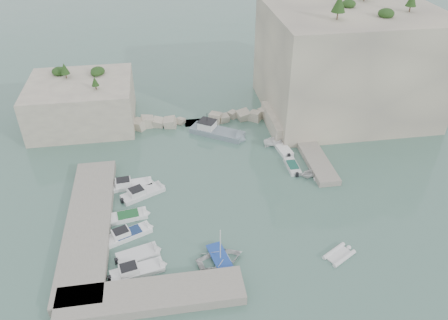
{
  "coord_description": "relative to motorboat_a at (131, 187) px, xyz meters",
  "views": [
    {
      "loc": [
        -7.38,
        -40.72,
        34.98
      ],
      "look_at": [
        0.0,
        6.0,
        3.0
      ],
      "focal_mm": 35.0,
      "sensor_mm": 36.0,
      "label": 1
    }
  ],
  "objects": [
    {
      "name": "tender_east_a",
      "position": [
        23.94,
        -1.47,
        0.0
      ],
      "size": [
        3.51,
        3.25,
        1.53
      ],
      "primitive_type": "imported",
      "rotation": [
        0.0,
        0.0,
        1.87
      ],
      "color": "silver",
      "rests_on": "ground"
    },
    {
      "name": "motorboat_e",
      "position": [
        1.04,
        -12.69,
        0.0
      ],
      "size": [
        5.23,
        3.23,
        0.7
      ],
      "primitive_type": null,
      "rotation": [
        0.0,
        0.0,
        0.27
      ],
      "color": "silver",
      "rests_on": "ground"
    },
    {
      "name": "ledge_east",
      "position": [
        25.92,
        3.88,
        0.4
      ],
      "size": [
        3.0,
        16.0,
        0.8
      ],
      "primitive_type": "cube",
      "color": "#9E9689",
      "rests_on": "ground"
    },
    {
      "name": "tender_east_d",
      "position": [
        21.27,
        7.13,
        0.0
      ],
      "size": [
        4.11,
        2.52,
        1.49
      ],
      "primitive_type": "imported",
      "rotation": [
        0.0,
        0.0,
        1.87
      ],
      "color": "white",
      "rests_on": "ground"
    },
    {
      "name": "rowboat_mast",
      "position": [
        9.73,
        -14.75,
        2.63
      ],
      "size": [
        0.1,
        0.1,
        4.2
      ],
      "primitive_type": "cylinder",
      "color": "white",
      "rests_on": "rowboat"
    },
    {
      "name": "motorboat_c",
      "position": [
        -0.12,
        -6.17,
        0.0
      ],
      "size": [
        5.1,
        2.52,
        0.7
      ],
      "primitive_type": null,
      "rotation": [
        0.0,
        0.0,
        0.16
      ],
      "color": "white",
      "rests_on": "ground"
    },
    {
      "name": "breakwater",
      "position": [
        11.42,
        15.88,
        0.7
      ],
      "size": [
        28.0,
        3.0,
        1.4
      ],
      "primitive_type": "cube",
      "color": "beige",
      "rests_on": "ground"
    },
    {
      "name": "tender_east_c",
      "position": [
        22.06,
        5.88,
        0.0
      ],
      "size": [
        2.5,
        5.48,
        0.7
      ],
      "primitive_type": null,
      "rotation": [
        0.0,
        0.0,
        1.72
      ],
      "color": "white",
      "rests_on": "ground"
    },
    {
      "name": "ground",
      "position": [
        12.42,
        -6.12,
        0.0
      ],
      "size": [
        400.0,
        400.0,
        0.0
      ],
      "primitive_type": "plane",
      "color": "#4E7567",
      "rests_on": "ground"
    },
    {
      "name": "quay_west",
      "position": [
        -4.58,
        -7.12,
        0.55
      ],
      "size": [
        5.0,
        24.0,
        1.1
      ],
      "primitive_type": "cube",
      "color": "#9E9689",
      "rests_on": "ground"
    },
    {
      "name": "motorboat_f",
      "position": [
        1.02,
        -14.97,
        0.0
      ],
      "size": [
        6.26,
        3.08,
        1.4
      ],
      "primitive_type": null,
      "rotation": [
        0.0,
        0.0,
        0.22
      ],
      "color": "silver",
      "rests_on": "ground"
    },
    {
      "name": "motorboat_b",
      "position": [
        1.63,
        -1.99,
        0.0
      ],
      "size": [
        6.3,
        4.4,
        1.4
      ],
      "primitive_type": null,
      "rotation": [
        0.0,
        0.0,
        0.45
      ],
      "color": "silver",
      "rests_on": "ground"
    },
    {
      "name": "inflatable_dinghy",
      "position": [
        22.48,
        -15.97,
        0.0
      ],
      "size": [
        4.13,
        3.43,
        0.44
      ],
      "primitive_type": null,
      "rotation": [
        0.0,
        0.0,
        0.52
      ],
      "color": "silver",
      "rests_on": "ground"
    },
    {
      "name": "tender_east_b",
      "position": [
        22.21,
        0.81,
        0.0
      ],
      "size": [
        1.57,
        4.45,
        0.7
      ],
      "primitive_type": null,
      "rotation": [
        0.0,
        0.0,
        1.58
      ],
      "color": "silver",
      "rests_on": "ground"
    },
    {
      "name": "quay_south",
      "position": [
        2.42,
        -18.62,
        0.55
      ],
      "size": [
        18.0,
        4.0,
        1.1
      ],
      "primitive_type": "cube",
      "color": "#9E9689",
      "rests_on": "ground"
    },
    {
      "name": "vegetation",
      "position": [
        30.25,
        18.28,
        17.93
      ],
      "size": [
        53.48,
        13.88,
        13.4
      ],
      "color": "#1E4219",
      "rests_on": "ground"
    },
    {
      "name": "motorboat_a",
      "position": [
        0.0,
        0.0,
        0.0
      ],
      "size": [
        6.32,
        2.4,
        1.4
      ],
      "primitive_type": null,
      "rotation": [
        0.0,
        0.0,
        0.09
      ],
      "color": "white",
      "rests_on": "ground"
    },
    {
      "name": "outcrop_west",
      "position": [
        -7.58,
        18.88,
        3.5
      ],
      "size": [
        16.0,
        14.0,
        7.0
      ],
      "primitive_type": "cube",
      "color": "beige",
      "rests_on": "ground"
    },
    {
      "name": "cliff_terrace",
      "position": [
        25.42,
        11.88,
        1.25
      ],
      "size": [
        8.0,
        10.0,
        2.5
      ],
      "primitive_type": "cube",
      "color": "beige",
      "rests_on": "ground"
    },
    {
      "name": "rowboat",
      "position": [
        9.73,
        -14.75,
        0.0
      ],
      "size": [
        5.76,
        4.66,
        1.05
      ],
      "primitive_type": "imported",
      "rotation": [
        0.0,
        0.0,
        1.79
      ],
      "color": "silver",
      "rests_on": "ground"
    },
    {
      "name": "motorboat_d",
      "position": [
        -0.03,
        -9.35,
        0.0
      ],
      "size": [
        6.01,
        3.79,
        1.4
      ],
      "primitive_type": null,
      "rotation": [
        0.0,
        0.0,
        0.39
      ],
      "color": "white",
      "rests_on": "ground"
    },
    {
      "name": "cliff_east",
      "position": [
        35.42,
        16.88,
        8.5
      ],
      "size": [
        26.0,
        22.0,
        17.0
      ],
      "primitive_type": "cube",
      "color": "beige",
      "rests_on": "ground"
    },
    {
      "name": "work_boat",
      "position": [
        13.14,
        11.46,
        0.0
      ],
      "size": [
        9.33,
        7.39,
        2.2
      ],
      "primitive_type": null,
      "rotation": [
        0.0,
        0.0,
        -0.57
      ],
      "color": "slate",
      "rests_on": "ground"
    }
  ]
}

